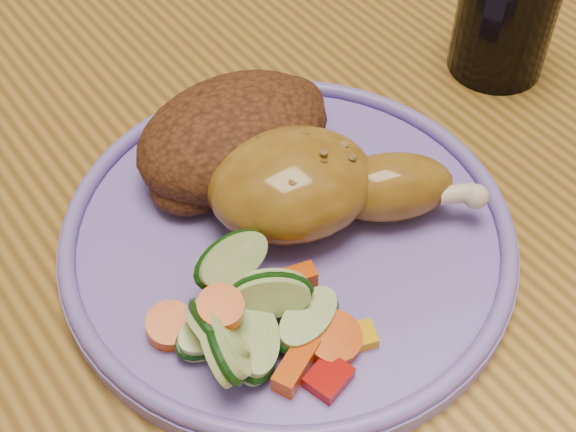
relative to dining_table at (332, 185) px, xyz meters
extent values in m
cube|color=olive|center=(0.00, 0.00, 0.06)|extent=(0.90, 1.40, 0.04)
cube|color=#4C2D16|center=(0.00, 0.55, -0.24)|extent=(0.42, 0.42, 0.04)
cylinder|color=#4C2D16|center=(-0.18, 0.37, -0.46)|extent=(0.04, 0.04, 0.41)
cylinder|color=#4C2D16|center=(0.18, 0.37, -0.46)|extent=(0.04, 0.04, 0.41)
cylinder|color=#4C2D16|center=(0.18, 0.73, -0.46)|extent=(0.04, 0.04, 0.41)
cylinder|color=#705EBF|center=(-0.10, -0.08, 0.09)|extent=(0.26, 0.26, 0.01)
torus|color=#705EBF|center=(-0.10, -0.08, 0.10)|extent=(0.26, 0.26, 0.01)
ellipsoid|color=olive|center=(-0.09, -0.07, 0.12)|extent=(0.12, 0.11, 0.05)
ellipsoid|color=olive|center=(-0.04, -0.10, 0.11)|extent=(0.09, 0.07, 0.04)
sphere|color=beige|center=(-0.01, -0.14, 0.11)|extent=(0.01, 0.01, 0.01)
ellipsoid|color=#4F2913|center=(-0.09, -0.02, 0.12)|extent=(0.12, 0.09, 0.05)
ellipsoid|color=#4F2913|center=(-0.05, 0.00, 0.11)|extent=(0.06, 0.05, 0.03)
ellipsoid|color=#4F2913|center=(-0.13, -0.02, 0.11)|extent=(0.05, 0.05, 0.03)
cube|color=#A50A05|center=(-0.14, -0.17, 0.10)|extent=(0.03, 0.02, 0.01)
cube|color=#E5A507|center=(-0.11, -0.16, 0.10)|extent=(0.02, 0.02, 0.01)
cube|color=#EE5407|center=(-0.15, -0.16, 0.10)|extent=(0.03, 0.02, 0.01)
cylinder|color=#EE5407|center=(-0.13, -0.15, 0.10)|extent=(0.03, 0.03, 0.01)
cylinder|color=#EE5407|center=(-0.17, -0.12, 0.12)|extent=(0.02, 0.02, 0.01)
cylinder|color=#EE5407|center=(-0.19, -0.10, 0.10)|extent=(0.03, 0.03, 0.02)
cube|color=#EE5407|center=(-0.12, -0.11, 0.10)|extent=(0.03, 0.02, 0.01)
cylinder|color=#BDD489|center=(-0.18, -0.13, 0.12)|extent=(0.04, 0.05, 0.04)
cylinder|color=#BDD489|center=(-0.13, -0.14, 0.10)|extent=(0.05, 0.05, 0.02)
cylinder|color=#BDD489|center=(-0.17, -0.12, 0.10)|extent=(0.04, 0.05, 0.02)
cylinder|color=#BDD489|center=(-0.16, -0.14, 0.11)|extent=(0.06, 0.06, 0.02)
cylinder|color=#BDD489|center=(-0.14, -0.12, 0.11)|extent=(0.05, 0.04, 0.04)
cylinder|color=#BDD489|center=(-0.15, -0.10, 0.12)|extent=(0.04, 0.04, 0.04)
cylinder|color=#BDD489|center=(-0.18, -0.12, 0.12)|extent=(0.03, 0.04, 0.04)
cylinder|color=black|center=(0.12, -0.03, 0.13)|extent=(0.07, 0.07, 0.09)
camera|label=1|loc=(-0.27, -0.32, 0.45)|focal=50.00mm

